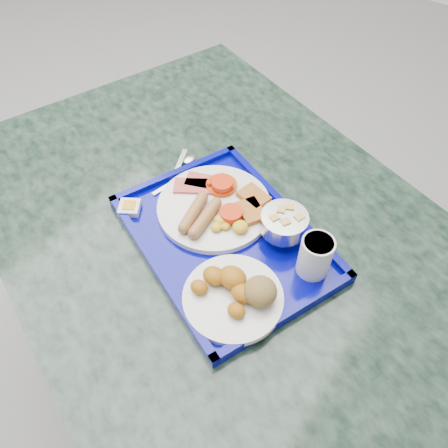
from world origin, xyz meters
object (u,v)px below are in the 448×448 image
(bread_plate, at_px, (237,293))
(fruit_bowl, at_px, (284,223))
(table, at_px, (226,282))
(main_plate, at_px, (217,206))
(tray, at_px, (224,238))
(juice_cup, at_px, (315,255))

(bread_plate, height_order, fruit_bowl, fruit_bowl)
(table, relative_size, main_plate, 6.14)
(table, relative_size, tray, 2.85)
(tray, height_order, bread_plate, bread_plate)
(tray, bearing_deg, main_plate, 137.50)
(table, bearing_deg, tray, -63.49)
(bread_plate, height_order, juice_cup, juice_cup)
(table, xyz_separation_m, bread_plate, (0.11, -0.13, 0.24))
(table, bearing_deg, juice_cup, 2.15)
(fruit_bowl, bearing_deg, bread_plate, -88.12)
(fruit_bowl, xyz_separation_m, juice_cup, (0.09, -0.04, 0.00))
(tray, distance_m, bread_plate, 0.15)
(tray, bearing_deg, table, 116.51)
(main_plate, bearing_deg, fruit_bowl, 7.30)
(main_plate, relative_size, fruit_bowl, 2.60)
(main_plate, distance_m, fruit_bowl, 0.15)
(bread_plate, bearing_deg, tray, 134.64)
(bread_plate, bearing_deg, main_plate, 135.61)
(tray, relative_size, juice_cup, 6.12)
(tray, relative_size, bread_plate, 2.85)
(table, xyz_separation_m, fruit_bowl, (0.11, 0.04, 0.26))
(table, height_order, tray, tray)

